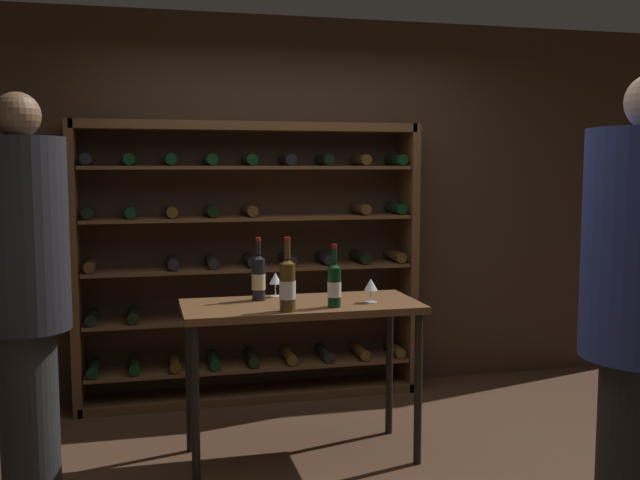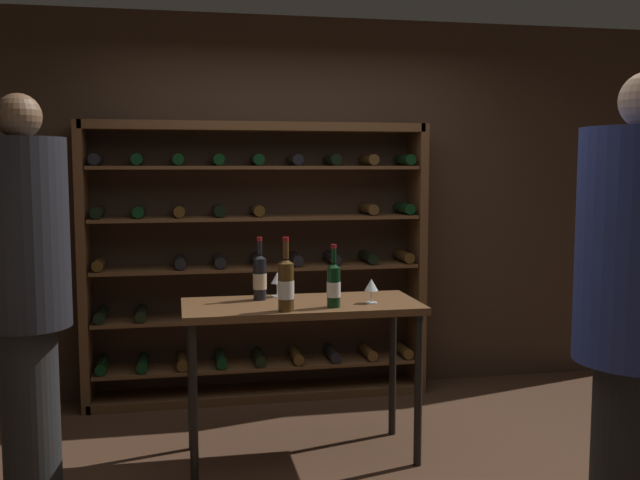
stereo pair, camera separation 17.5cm
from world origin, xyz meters
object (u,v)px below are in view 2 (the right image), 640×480
person_guest_khaki (640,301)px  wine_bottle_green_slim (286,284)px  tasting_table (301,320)px  wine_rack (257,263)px  wine_glass_stemmed_right (277,279)px  person_host_in_suit (25,277)px  wine_glass_stemmed_left (371,286)px  wine_bottle_black_capsule (334,285)px  wine_bottle_gold_foil (260,277)px

person_guest_khaki → wine_bottle_green_slim: person_guest_khaki is taller
tasting_table → wine_rack: bearing=96.2°
wine_rack → wine_glass_stemmed_right: 0.90m
person_host_in_suit → wine_glass_stemmed_left: person_host_in_suit is taller
person_host_in_suit → person_guest_khaki: 2.81m
person_guest_khaki → wine_rack: bearing=-57.9°
wine_rack → wine_glass_stemmed_left: size_ratio=17.75×
wine_rack → person_host_in_suit: (-1.29, -1.31, 0.14)m
tasting_table → person_guest_khaki: bearing=-50.1°
tasting_table → wine_glass_stemmed_left: 0.43m
wine_glass_stemmed_left → wine_bottle_black_capsule: bearing=-161.6°
wine_glass_stemmed_right → wine_rack: bearing=91.1°
tasting_table → wine_bottle_black_capsule: size_ratio=3.85×
wine_rack → wine_bottle_black_capsule: (0.27, -1.28, 0.04)m
wine_bottle_green_slim → wine_glass_stemmed_right: bearing=88.1°
wine_bottle_green_slim → wine_glass_stemmed_left: bearing=14.7°
wine_glass_stemmed_right → wine_glass_stemmed_left: bearing=-31.9°
wine_rack → person_guest_khaki: bearing=-63.0°
tasting_table → wine_bottle_black_capsule: wine_bottle_black_capsule is taller
person_guest_khaki → wine_glass_stemmed_right: bearing=-46.7°
person_host_in_suit → wine_glass_stemmed_left: size_ratio=14.76×
wine_bottle_green_slim → wine_glass_stemmed_left: 0.52m
person_host_in_suit → wine_bottle_green_slim: 1.29m
wine_bottle_gold_foil → person_guest_khaki: bearing=-48.0°
person_guest_khaki → wine_glass_stemmed_right: person_guest_khaki is taller
person_host_in_suit → wine_bottle_gold_foil: bearing=-161.4°
wine_glass_stemmed_right → tasting_table: bearing=-64.6°
wine_rack → wine_bottle_gold_foil: bearing=-95.5°
wine_rack → tasting_table: (0.12, -1.12, -0.18)m
wine_rack → wine_bottle_green_slim: (0.00, -1.33, 0.06)m
tasting_table → wine_bottle_green_slim: (-0.12, -0.21, 0.24)m
wine_bottle_black_capsule → wine_glass_stemmed_right: wine_bottle_black_capsule is taller
wine_rack → person_host_in_suit: size_ratio=1.20×
person_host_in_suit → wine_glass_stemmed_right: person_host_in_suit is taller
wine_bottle_gold_foil → wine_glass_stemmed_right: bearing=35.9°
person_host_in_suit → wine_bottle_green_slim: bearing=-177.9°
person_guest_khaki → wine_glass_stemmed_left: size_ratio=14.91×
wine_rack → wine_glass_stemmed_left: wine_rack is taller
wine_bottle_green_slim → tasting_table: bearing=60.8°
wine_glass_stemmed_right → wine_bottle_gold_foil: bearing=-144.1°
wine_bottle_gold_foil → wine_glass_stemmed_left: bearing=-20.4°
wine_bottle_gold_foil → wine_bottle_green_slim: bearing=-74.6°
wine_glass_stemmed_left → person_host_in_suit: bearing=-176.5°
wine_bottle_black_capsule → wine_bottle_gold_foil: size_ratio=0.95×
person_guest_khaki → wine_glass_stemmed_left: 1.50m
wine_bottle_gold_foil → wine_bottle_green_slim: wine_bottle_green_slim is taller
person_host_in_suit → wine_bottle_gold_foil: size_ratio=5.57×
wine_glass_stemmed_left → wine_glass_stemmed_right: bearing=148.1°
wine_rack → person_guest_khaki: person_guest_khaki is taller
wine_bottle_black_capsule → wine_bottle_gold_foil: 0.47m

